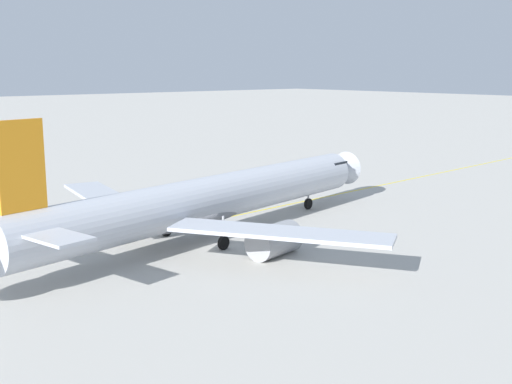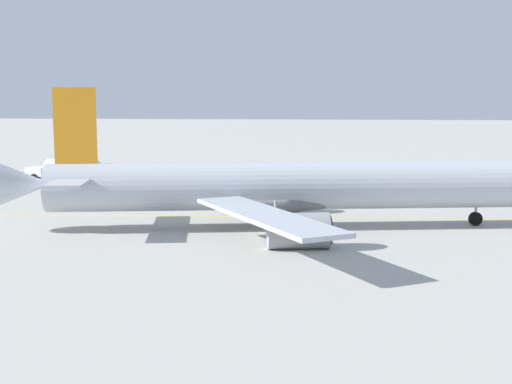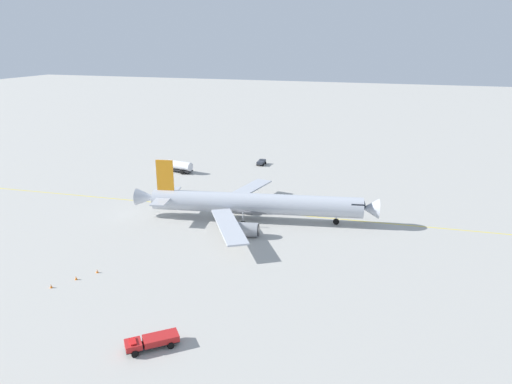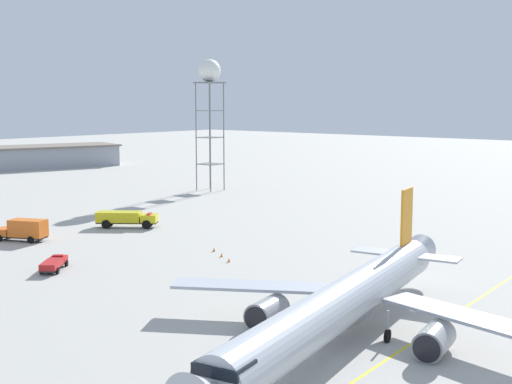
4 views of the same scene
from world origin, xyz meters
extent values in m
plane|color=#ADAAA3|center=(0.00, 0.00, 0.00)|extent=(600.00, 600.00, 0.00)
cylinder|color=#B2B7C1|center=(-1.74, -1.85, 3.37)|extent=(38.48, 10.67, 3.74)
cone|color=#B2B7C1|center=(-21.81, -5.57, 3.37)|extent=(3.60, 4.04, 3.56)
cube|color=black|center=(-19.65, -5.17, 4.21)|extent=(2.94, 3.57, 0.70)
ellipsoid|color=slate|center=(0.15, -1.50, 2.34)|extent=(14.22, 5.83, 2.06)
cube|color=orange|center=(14.89, 1.22, 8.11)|extent=(3.19, 0.82, 5.75)
cube|color=#B2B7C1|center=(14.32, 4.32, 4.11)|extent=(3.43, 5.19, 0.20)
cube|color=#B2B7C1|center=(3.22, -10.92, 2.71)|extent=(6.26, 16.24, 0.28)
cube|color=#B2B7C1|center=(-0.35, 8.39, 2.71)|extent=(11.21, 15.30, 0.28)
cylinder|color=gray|center=(0.37, -9.02, 1.21)|extent=(4.56, 3.21, 2.49)
cylinder|color=black|center=(-1.73, -9.41, 1.21)|extent=(0.53, 2.11, 2.12)
cylinder|color=gray|center=(-2.33, 5.60, 1.21)|extent=(4.56, 3.21, 2.49)
cylinder|color=black|center=(-4.44, 5.21, 1.21)|extent=(0.53, 2.11, 2.12)
cylinder|color=#9EA0A5|center=(-16.10, -4.51, 1.63)|extent=(0.20, 0.20, 2.16)
cylinder|color=black|center=(-16.10, -4.51, 0.55)|extent=(1.14, 0.50, 1.10)
cylinder|color=#9EA0A5|center=(0.75, -4.72, 1.63)|extent=(0.20, 0.20, 2.16)
cylinder|color=black|center=(0.75, -4.72, 0.55)|extent=(1.14, 0.50, 1.10)
cylinder|color=#9EA0A5|center=(-0.44, 1.71, 1.63)|extent=(0.20, 0.20, 2.16)
cylinder|color=black|center=(-0.44, 1.71, 0.55)|extent=(1.14, 0.50, 1.10)
cube|color=yellow|center=(-3.06, -6.66, 0.00)|extent=(170.70, 10.01, 0.01)
camera|label=1|loc=(29.29, 40.56, 14.01)|focal=45.01mm
camera|label=2|loc=(-4.65, 50.76, 10.05)|focal=47.42mm
camera|label=3|loc=(-26.99, 76.10, 32.02)|focal=33.38mm
camera|label=4|loc=(-48.67, -31.96, 19.86)|focal=48.76mm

